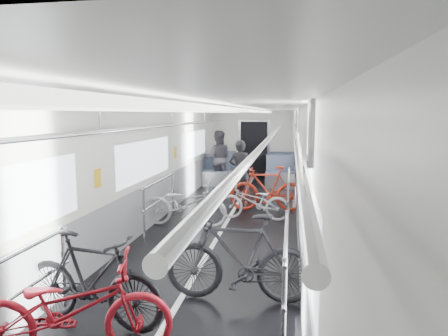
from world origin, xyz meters
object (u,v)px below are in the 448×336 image
(bike_right_far, at_px, (268,189))
(bike_left_mid, at_px, (91,280))
(bike_right_mid, at_px, (254,201))
(person_seated, at_px, (218,158))
(bike_right_near, at_px, (240,257))
(person_standing, at_px, (240,171))
(bike_left_far, at_px, (185,204))
(bike_left_near, at_px, (70,310))
(bike_aisle, at_px, (243,186))

(bike_right_far, bearing_deg, bike_left_mid, -20.50)
(bike_right_mid, bearing_deg, person_seated, -155.83)
(bike_right_near, bearing_deg, person_standing, -173.97)
(bike_left_far, bearing_deg, bike_left_mid, -179.51)
(bike_right_mid, height_order, person_standing, person_standing)
(bike_left_far, distance_m, person_standing, 2.59)
(bike_right_near, relative_size, bike_right_mid, 1.19)
(person_standing, height_order, person_seated, person_seated)
(bike_left_mid, height_order, bike_right_near, bike_right_near)
(bike_left_near, xyz_separation_m, bike_aisle, (0.79, 6.87, -0.07))
(bike_left_far, xyz_separation_m, bike_aisle, (0.93, 2.33, -0.03))
(bike_left_near, xyz_separation_m, person_seated, (-0.29, 9.19, 0.39))
(bike_right_near, bearing_deg, bike_right_far, 177.92)
(person_seated, bearing_deg, bike_right_mid, 102.23)
(person_standing, bearing_deg, bike_right_far, 132.34)
(bike_left_near, relative_size, person_standing, 1.15)
(bike_aisle, xyz_separation_m, person_standing, (-0.10, 0.10, 0.39))
(bike_left_far, distance_m, bike_right_mid, 1.53)
(bike_right_far, bearing_deg, bike_aisle, -144.49)
(bike_left_mid, distance_m, bike_right_mid, 4.84)
(bike_left_near, height_order, bike_right_mid, bike_left_near)
(bike_right_far, height_order, bike_aisle, bike_right_far)
(bike_right_near, relative_size, bike_aisle, 1.13)
(bike_left_mid, height_order, bike_right_far, bike_right_far)
(bike_left_mid, relative_size, person_seated, 0.98)
(bike_left_near, height_order, bike_aisle, bike_left_near)
(person_standing, bearing_deg, bike_left_far, 72.93)
(bike_left_near, xyz_separation_m, bike_right_near, (1.39, 1.44, 0.06))
(bike_left_near, relative_size, bike_right_near, 1.02)
(bike_right_near, xyz_separation_m, bike_right_far, (0.07, 4.64, -0.01))
(bike_right_far, height_order, person_standing, person_standing)
(bike_aisle, distance_m, person_standing, 0.41)
(person_standing, bearing_deg, person_seated, -64.54)
(bike_left_far, xyz_separation_m, person_seated, (-0.16, 4.65, 0.42))
(bike_right_far, xyz_separation_m, person_seated, (-1.75, 3.12, 0.34))
(bike_right_mid, bearing_deg, bike_right_far, 166.58)
(person_standing, relative_size, person_seated, 0.92)
(bike_right_mid, xyz_separation_m, person_standing, (-0.53, 1.72, 0.41))
(bike_left_far, bearing_deg, person_standing, -18.55)
(bike_left_mid, bearing_deg, bike_right_near, -51.63)
(person_seated, bearing_deg, bike_left_mid, 82.51)
(bike_left_mid, xyz_separation_m, bike_right_far, (1.57, 5.47, 0.02))
(bike_right_far, relative_size, bike_aisle, 1.10)
(bike_right_mid, relative_size, bike_right_far, 0.87)
(bike_right_near, bearing_deg, bike_left_mid, -62.04)
(bike_left_far, bearing_deg, bike_right_near, -153.68)
(bike_left_far, height_order, bike_right_mid, bike_left_far)
(bike_left_far, bearing_deg, bike_right_mid, -62.16)
(bike_left_near, bearing_deg, bike_left_far, -14.76)
(bike_left_near, relative_size, bike_aisle, 1.16)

